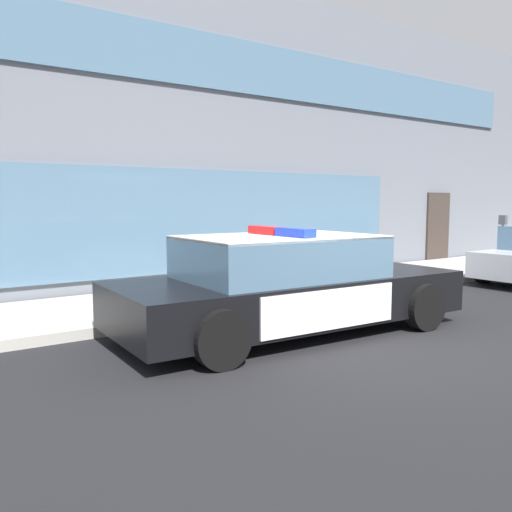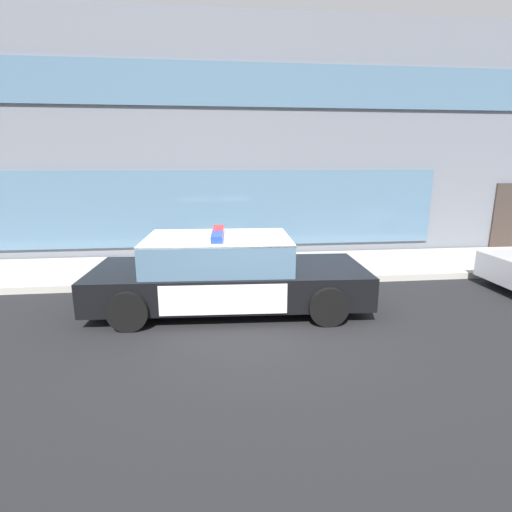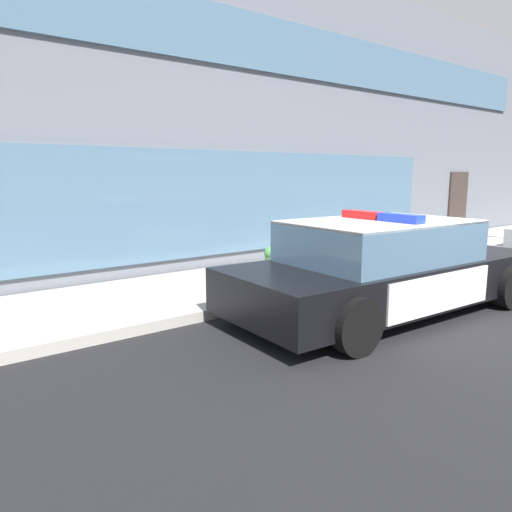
# 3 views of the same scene
# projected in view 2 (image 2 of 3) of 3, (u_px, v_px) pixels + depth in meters

# --- Properties ---
(ground) EXTENTS (48.00, 48.00, 0.00)m
(ground) POSITION_uv_depth(u_px,v_px,m) (272.00, 321.00, 6.86)
(ground) COLOR black
(sidewalk) EXTENTS (48.00, 2.64, 0.15)m
(sidewalk) POSITION_uv_depth(u_px,v_px,m) (253.00, 268.00, 10.04)
(sidewalk) COLOR #B2ADA3
(sidewalk) RESTS_ON ground
(storefront_building) EXTENTS (21.52, 8.20, 6.52)m
(storefront_building) POSITION_uv_depth(u_px,v_px,m) (279.00, 147.00, 14.70)
(storefront_building) COLOR slate
(storefront_building) RESTS_ON ground
(police_cruiser) EXTENTS (5.13, 2.34, 1.49)m
(police_cruiser) POSITION_uv_depth(u_px,v_px,m) (226.00, 273.00, 7.35)
(police_cruiser) COLOR black
(police_cruiser) RESTS_ON ground
(fire_hydrant) EXTENTS (0.34, 0.39, 0.73)m
(fire_hydrant) POSITION_uv_depth(u_px,v_px,m) (187.00, 262.00, 8.87)
(fire_hydrant) COLOR #4C994C
(fire_hydrant) RESTS_ON sidewalk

